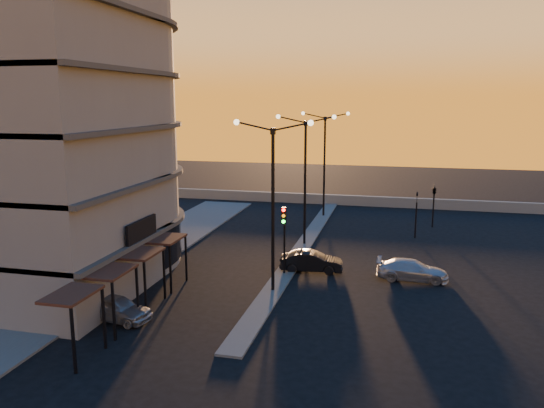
{
  "coord_description": "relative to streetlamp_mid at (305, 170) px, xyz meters",
  "views": [
    {
      "loc": [
        6.52,
        -27.32,
        10.5
      ],
      "look_at": [
        -1.56,
        6.27,
        3.72
      ],
      "focal_mm": 35.0,
      "sensor_mm": 36.0,
      "label": 1
    }
  ],
  "objects": [
    {
      "name": "streetlamp_near",
      "position": [
        0.0,
        -10.0,
        0.0
      ],
      "size": [
        4.32,
        0.32,
        9.51
      ],
      "color": "black",
      "rests_on": "ground"
    },
    {
      "name": "median",
      "position": [
        0.0,
        0.0,
        -5.53
      ],
      "size": [
        1.2,
        36.0,
        0.12
      ],
      "primitive_type": "cube",
      "color": "#535350",
      "rests_on": "ground"
    },
    {
      "name": "car_wagon",
      "position": [
        7.59,
        -6.15,
        -4.99
      ],
      "size": [
        4.19,
        1.74,
        1.21
      ],
      "primitive_type": "imported",
      "rotation": [
        0.0,
        0.0,
        1.56
      ],
      "color": "#AEB1B6",
      "rests_on": "ground"
    },
    {
      "name": "signal_east_a",
      "position": [
        8.0,
        4.0,
        -3.66
      ],
      "size": [
        0.13,
        0.16,
        3.6
      ],
      "color": "black",
      "rests_on": "ground"
    },
    {
      "name": "car_hatchback",
      "position": [
        -6.5,
        -15.57,
        -4.97
      ],
      "size": [
        3.83,
        2.03,
        1.24
      ],
      "primitive_type": "imported",
      "rotation": [
        0.0,
        0.0,
        1.41
      ],
      "color": "#95979B",
      "rests_on": "ground"
    },
    {
      "name": "ground",
      "position": [
        0.0,
        -10.0,
        -5.59
      ],
      "size": [
        120.0,
        120.0,
        0.0
      ],
      "primitive_type": "plane",
      "color": "black",
      "rests_on": "ground"
    },
    {
      "name": "sidewalk_west",
      "position": [
        -10.5,
        -6.0,
        -5.53
      ],
      "size": [
        5.0,
        40.0,
        0.12
      ],
      "primitive_type": "cube",
      "color": "#535350",
      "rests_on": "ground"
    },
    {
      "name": "traffic_light_main",
      "position": [
        0.0,
        -7.13,
        -2.7
      ],
      "size": [
        0.28,
        0.44,
        4.25
      ],
      "color": "black",
      "rests_on": "ground"
    },
    {
      "name": "streetlamp_far",
      "position": [
        0.0,
        10.0,
        0.0
      ],
      "size": [
        4.32,
        0.32,
        9.51
      ],
      "color": "black",
      "rests_on": "ground"
    },
    {
      "name": "signal_east_b",
      "position": [
        9.5,
        8.0,
        -2.49
      ],
      "size": [
        0.42,
        1.99,
        3.6
      ],
      "color": "black",
      "rests_on": "ground"
    },
    {
      "name": "car_sedan",
      "position": [
        1.51,
        -5.97,
        -4.95
      ],
      "size": [
        3.99,
        1.74,
        1.28
      ],
      "primitive_type": "imported",
      "rotation": [
        0.0,
        0.0,
        1.67
      ],
      "color": "black",
      "rests_on": "ground"
    },
    {
      "name": "building",
      "position": [
        -14.0,
        -9.97,
        6.32
      ],
      "size": [
        14.35,
        17.08,
        25.0
      ],
      "color": "slate",
      "rests_on": "ground"
    },
    {
      "name": "streetlamp_mid",
      "position": [
        0.0,
        0.0,
        0.0
      ],
      "size": [
        4.32,
        0.32,
        9.51
      ],
      "color": "black",
      "rests_on": "ground"
    },
    {
      "name": "parapet",
      "position": [
        2.0,
        16.0,
        -5.09
      ],
      "size": [
        44.0,
        0.5,
        1.0
      ],
      "primitive_type": "cube",
      "color": "slate",
      "rests_on": "ground"
    }
  ]
}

